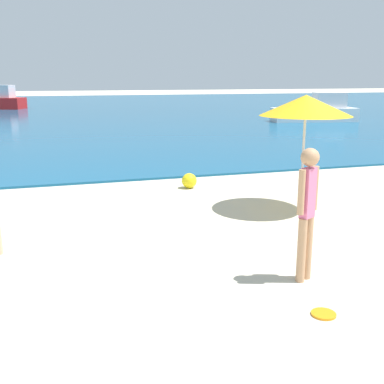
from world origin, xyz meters
The scene contains 6 objects.
water centered at (0.00, 41.25, 0.03)m, with size 160.00×60.00×0.06m, color #14567F.
person_standing centered at (1.20, 4.55, 0.99)m, with size 0.36×0.24×1.75m.
frisbee centered at (0.93, 3.62, 0.01)m, with size 0.28×0.28×0.03m, color orange.
boat_near centered at (13.58, 24.40, 0.64)m, with size 5.13×2.46×1.68m.
beach_ball centered at (1.32, 10.10, 0.18)m, with size 0.36×0.36×0.36m, color yellow.
beach_umbrella centered at (2.92, 7.63, 2.07)m, with size 1.78×1.78×2.27m.
Camera 1 is at (-1.91, -0.57, 2.59)m, focal length 44.41 mm.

